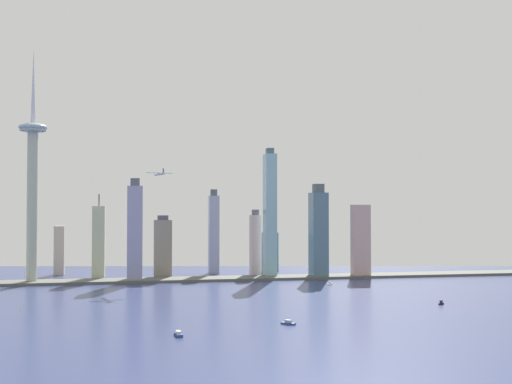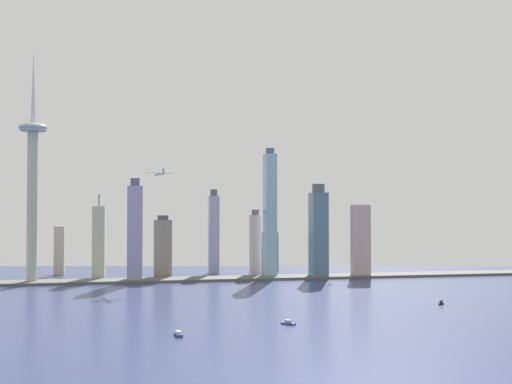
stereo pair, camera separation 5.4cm
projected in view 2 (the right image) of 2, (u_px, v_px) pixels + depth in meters
name	position (u px, v px, depth m)	size (l,w,h in m)	color
waterfront_pier	(215.00, 279.00, 802.80)	(959.81, 41.87, 3.37)	#54574F
observation_tower	(32.00, 173.00, 767.70)	(34.49, 34.49, 290.27)	#AEB8A3
skyscraper_1	(99.00, 243.00, 810.66)	(15.88, 21.16, 110.93)	beige
skyscraper_2	(163.00, 248.00, 823.82)	(23.26, 16.10, 83.24)	gray
skyscraper_3	(214.00, 233.00, 888.54)	(14.35, 16.17, 119.55)	#9A9FBE
skyscraper_4	(60.00, 250.00, 869.71)	(13.75, 17.34, 67.87)	#AB9E8C
skyscraper_5	(135.00, 232.00, 784.50)	(18.90, 20.38, 130.21)	#9193B9
skyscraper_6	(361.00, 241.00, 835.41)	(24.41, 12.72, 97.26)	#C1A097
skyscraper_7	(255.00, 244.00, 862.71)	(13.36, 20.62, 90.78)	beige
skyscraper_9	(270.00, 215.00, 836.94)	(14.91, 22.95, 173.24)	#88BAC4
skyscraper_10	(269.00, 252.00, 919.88)	(23.84, 22.83, 57.12)	slate
skyscraper_11	(318.00, 234.00, 829.32)	(20.98, 25.31, 124.95)	slate
boat_0	(330.00, 284.00, 750.10)	(8.51, 8.43, 7.42)	white
boat_2	(441.00, 303.00, 596.85)	(7.72, 7.51, 4.24)	black
boat_3	(178.00, 334.00, 448.09)	(5.87, 13.09, 3.79)	navy
boat_4	(288.00, 323.00, 493.19)	(11.35, 11.39, 3.64)	#284490
channel_buoy_1	(21.00, 309.00, 564.17)	(1.70, 1.70, 1.94)	yellow
airplane	(160.00, 174.00, 777.82)	(33.21, 32.99, 8.08)	silver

